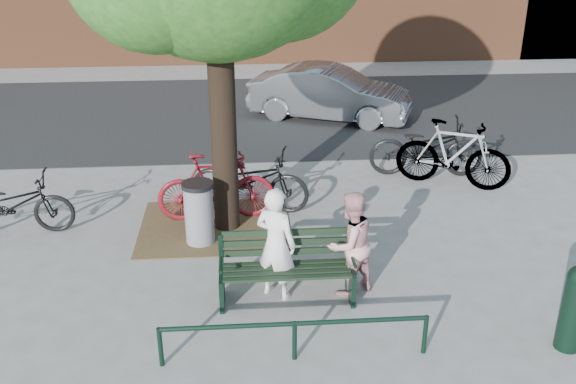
{
  "coord_description": "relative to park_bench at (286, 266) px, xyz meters",
  "views": [
    {
      "loc": [
        -0.52,
        -7.11,
        4.71
      ],
      "look_at": [
        0.09,
        1.0,
        1.11
      ],
      "focal_mm": 40.0,
      "sensor_mm": 36.0,
      "label": 1
    }
  ],
  "objects": [
    {
      "name": "guard_railing",
      "position": [
        0.0,
        -1.28,
        -0.08
      ],
      "size": [
        3.06,
        0.06,
        0.51
      ],
      "color": "black",
      "rests_on": "ground"
    },
    {
      "name": "person_right",
      "position": [
        0.83,
        0.07,
        0.24
      ],
      "size": [
        0.88,
        0.83,
        1.44
      ],
      "primitive_type": "imported",
      "rotation": [
        0.0,
        0.0,
        3.69
      ],
      "color": "#CD8D90",
      "rests_on": "ground"
    },
    {
      "name": "litter_bin",
      "position": [
        -1.21,
        1.62,
        0.02
      ],
      "size": [
        0.49,
        0.49,
        0.99
      ],
      "color": "gray",
      "rests_on": "ground"
    },
    {
      "name": "park_bench",
      "position": [
        0.0,
        0.0,
        0.0
      ],
      "size": [
        1.74,
        0.54,
        0.97
      ],
      "color": "black",
      "rests_on": "ground"
    },
    {
      "name": "bicycle_e",
      "position": [
        2.96,
        4.05,
        0.08
      ],
      "size": [
        2.21,
        1.01,
        1.12
      ],
      "primitive_type": "imported",
      "rotation": [
        0.0,
        0.0,
        1.45
      ],
      "color": "black",
      "rests_on": "ground"
    },
    {
      "name": "parked_car",
      "position": [
        1.62,
        7.77,
        0.16
      ],
      "size": [
        4.08,
        2.73,
        1.27
      ],
      "primitive_type": "imported",
      "rotation": [
        0.0,
        0.0,
        1.18
      ],
      "color": "slate",
      "rests_on": "ground"
    },
    {
      "name": "bicycle_c",
      "position": [
        -0.41,
        2.78,
        0.06
      ],
      "size": [
        2.15,
        1.24,
        1.07
      ],
      "primitive_type": "imported",
      "rotation": [
        0.0,
        0.0,
        1.29
      ],
      "color": "black",
      "rests_on": "ground"
    },
    {
      "name": "road",
      "position": [
        0.0,
        8.42,
        -0.47
      ],
      "size": [
        40.0,
        7.0,
        0.01
      ],
      "primitive_type": "cube",
      "color": "black",
      "rests_on": "ground"
    },
    {
      "name": "dirt_pit",
      "position": [
        -1.0,
        2.12,
        -0.47
      ],
      "size": [
        2.4,
        2.0,
        0.02
      ],
      "primitive_type": "cube",
      "color": "brown",
      "rests_on": "ground"
    },
    {
      "name": "bicycle_a",
      "position": [
        -4.13,
        2.15,
        0.01
      ],
      "size": [
        1.9,
        0.73,
        0.99
      ],
      "primitive_type": "imported",
      "rotation": [
        0.0,
        0.0,
        1.61
      ],
      "color": "black",
      "rests_on": "ground"
    },
    {
      "name": "bicycle_d",
      "position": [
        3.31,
        3.5,
        0.15
      ],
      "size": [
        2.13,
        1.41,
        1.25
      ],
      "primitive_type": "imported",
      "rotation": [
        0.0,
        0.0,
        1.14
      ],
      "color": "gray",
      "rests_on": "ground"
    },
    {
      "name": "ground",
      "position": [
        0.0,
        -0.08,
        -0.48
      ],
      "size": [
        90.0,
        90.0,
        0.0
      ],
      "primitive_type": "plane",
      "color": "gray",
      "rests_on": "ground"
    },
    {
      "name": "bicycle_b",
      "position": [
        -0.96,
        2.43,
        0.1
      ],
      "size": [
        1.94,
        0.64,
        1.15
      ],
      "primitive_type": "imported",
      "rotation": [
        0.0,
        0.0,
        1.62
      ],
      "color": "maroon",
      "rests_on": "ground"
    },
    {
      "name": "person_left",
      "position": [
        -0.13,
        0.07,
        0.29
      ],
      "size": [
        0.67,
        0.62,
        1.54
      ],
      "primitive_type": "imported",
      "rotation": [
        0.0,
        0.0,
        2.55
      ],
      "color": "silver",
      "rests_on": "ground"
    },
    {
      "name": "bollard",
      "position": [
        3.2,
        -1.31,
        0.1
      ],
      "size": [
        0.29,
        0.29,
        1.09
      ],
      "color": "black",
      "rests_on": "ground"
    }
  ]
}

